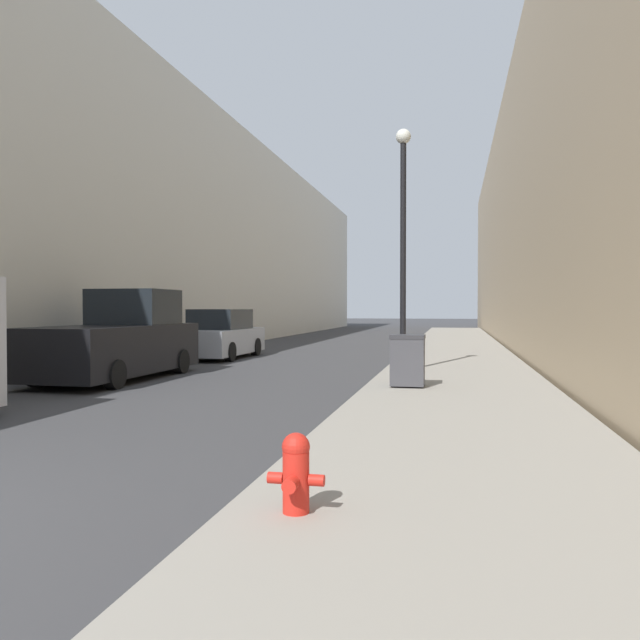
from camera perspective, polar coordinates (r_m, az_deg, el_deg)
sidewalk_right at (r=21.31m, az=12.46°, el=-3.40°), size 3.79×60.00×0.16m
building_left_glass at (r=33.58m, az=-16.72°, el=7.14°), size 12.00×60.00×10.60m
fire_hydrant at (r=4.96m, az=-2.24°, el=-13.65°), size 0.45×0.33×0.62m
trash_bin at (r=12.69m, az=8.01°, el=-3.64°), size 0.69×0.61×1.05m
lamppost at (r=15.84m, az=7.61°, el=7.61°), size 0.37×0.37×6.05m
pickup_truck at (r=16.12m, az=-17.90°, el=-1.86°), size 2.13×5.34×2.22m
parked_sedan_near at (r=22.00m, az=-9.06°, el=-1.43°), size 1.90×4.48×1.70m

